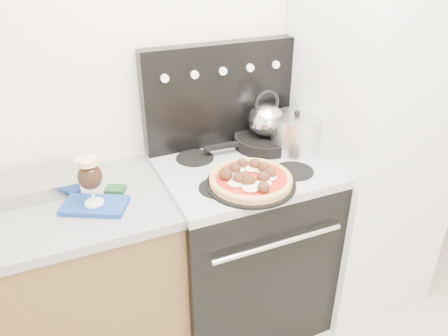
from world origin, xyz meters
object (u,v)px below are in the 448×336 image
stove_body (241,247)px  pizza_pan (251,184)px  base_cabinet (7,311)px  stock_pot (295,134)px  fridge (368,136)px  pizza (251,178)px  tea_kettle (266,117)px  oven_mitt (95,206)px  skillet (265,141)px  beer_glass (91,181)px

stove_body → pizza_pan: 0.52m
base_cabinet → pizza_pan: 1.18m
stock_pot → fridge: bearing=-9.0°
pizza → tea_kettle: 0.41m
stock_pot → oven_mitt: bearing=-174.4°
pizza → skillet: size_ratio=1.14×
tea_kettle → stock_pot: size_ratio=0.84×
stove_body → skillet: bearing=36.1°
beer_glass → stock_pot: beer_glass is taller
fridge → tea_kettle: size_ratio=9.68×
beer_glass → skillet: bearing=12.7°
pizza_pan → stock_pot: size_ratio=1.63×
fridge → stock_pot: fridge is taller
oven_mitt → tea_kettle: size_ratio=1.27×
oven_mitt → tea_kettle: 0.91m
stove_body → beer_glass: beer_glass is taller
fridge → stock_pot: (-0.40, 0.06, 0.06)m
base_cabinet → stock_pot: (1.40, 0.01, 0.58)m
stove_body → tea_kettle: tea_kettle is taller
oven_mitt → beer_glass: (0.00, 0.00, 0.11)m
stock_pot → beer_glass: bearing=-174.4°
stove_body → stock_pot: stock_pot is taller
stove_body → fridge: size_ratio=0.46×
beer_glass → pizza_pan: size_ratio=0.53×
stock_pot → pizza: bearing=-148.1°
base_cabinet → skillet: (1.29, 0.11, 0.52)m
beer_glass → skillet: 0.90m
pizza → tea_kettle: (0.24, 0.32, 0.12)m
pizza_pan → stock_pot: (0.35, 0.22, 0.08)m
pizza → stove_body: bearing=74.3°
beer_glass → tea_kettle: 0.89m
oven_mitt → skillet: 0.89m
skillet → pizza: bearing=-127.1°
pizza_pan → base_cabinet: bearing=169.0°
stock_pot → pizza_pan: bearing=-148.1°
base_cabinet → skillet: 1.40m
fridge → stock_pot: 0.41m
skillet → pizza_pan: bearing=-127.1°
beer_glass → stove_body: bearing=4.8°
tea_kettle → beer_glass: bearing=-151.0°
oven_mitt → pizza_pan: bearing=-10.9°
base_cabinet → stove_body: bearing=-1.3°
pizza → skillet: bearing=52.9°
pizza_pan → skillet: size_ratio=1.24×
skillet → stock_pot: size_ratio=1.31×
beer_glass → skillet: size_ratio=0.66×
stove_body → skillet: 0.56m
oven_mitt → stove_body: bearing=4.8°
oven_mitt → beer_glass: bearing=0.0°
stove_body → oven_mitt: oven_mitt is taller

